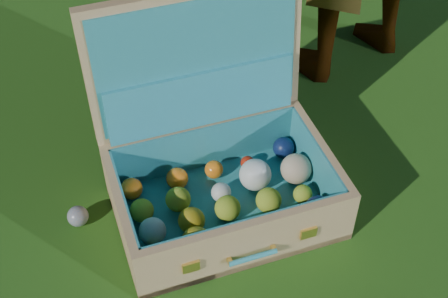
# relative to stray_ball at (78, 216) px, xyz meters

# --- Properties ---
(ground) EXTENTS (60.00, 60.00, 0.00)m
(ground) POSITION_rel_stray_ball_xyz_m (0.50, 0.02, -0.03)
(ground) COLOR #215114
(ground) RESTS_ON ground
(stray_ball) EXTENTS (0.06, 0.06, 0.06)m
(stray_ball) POSITION_rel_stray_ball_xyz_m (0.00, 0.00, 0.00)
(stray_ball) COLOR teal
(stray_ball) RESTS_ON ground
(suitcase) EXTENTS (0.75, 0.67, 0.60)m
(suitcase) POSITION_rel_stray_ball_xyz_m (0.41, 0.10, 0.14)
(suitcase) COLOR tan
(suitcase) RESTS_ON ground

